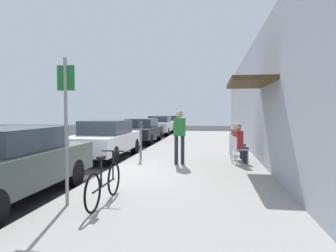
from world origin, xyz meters
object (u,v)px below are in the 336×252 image
at_px(parking_meter, 141,137).
at_px(cafe_chair_1, 236,145).
at_px(parked_car_1, 105,139).
at_px(bicycle_0, 104,183).
at_px(seated_patron_1, 237,139).
at_px(seated_patron_0, 240,142).
at_px(parked_car_3, 160,125).
at_px(street_sign, 66,120).
at_px(cafe_chair_2, 233,142).
at_px(cafe_chair_0, 238,148).
at_px(pedestrian_standing, 179,133).
at_px(parked_car_2, 141,130).
at_px(parked_car_0, 5,164).
at_px(parked_car_4, 170,123).

distance_m(parking_meter, cafe_chair_1, 3.33).
bearing_deg(parking_meter, parked_car_1, 156.36).
xyz_separation_m(bicycle_0, seated_patron_1, (2.79, 5.43, 0.34)).
height_order(parking_meter, seated_patron_0, parking_meter).
distance_m(parked_car_3, street_sign, 17.75).
bearing_deg(seated_patron_1, cafe_chair_2, 93.27).
xyz_separation_m(cafe_chair_0, cafe_chair_1, (0.00, 0.87, 0.00)).
distance_m(bicycle_0, pedestrian_standing, 4.31).
bearing_deg(parked_car_2, parked_car_0, -90.00).
height_order(parking_meter, cafe_chair_0, parking_meter).
height_order(seated_patron_0, cafe_chair_2, seated_patron_0).
bearing_deg(seated_patron_1, parked_car_0, -133.11).
xyz_separation_m(parked_car_2, bicycle_0, (2.12, -11.52, -0.24)).
distance_m(parked_car_1, seated_patron_0, 5.04).
height_order(cafe_chair_0, pedestrian_standing, pedestrian_standing).
height_order(parked_car_2, parked_car_3, parked_car_3).
bearing_deg(parking_meter, parked_car_3, 97.11).
xyz_separation_m(parked_car_4, cafe_chair_1, (4.85, -17.67, -0.11)).
bearing_deg(street_sign, seated_patron_1, 58.82).
xyz_separation_m(parked_car_2, cafe_chair_0, (4.85, -6.98, -0.09)).
xyz_separation_m(parked_car_0, parking_meter, (1.55, 4.85, 0.13)).
distance_m(parked_car_0, cafe_chair_1, 7.13).
height_order(parked_car_3, bicycle_0, parked_car_3).
relative_size(parked_car_1, cafe_chair_0, 5.06).
bearing_deg(parked_car_3, pedestrian_standing, -77.21).
relative_size(parked_car_4, bicycle_0, 2.57).
relative_size(parked_car_4, cafe_chair_1, 5.06).
bearing_deg(parked_car_2, bicycle_0, -79.59).
bearing_deg(parked_car_0, bicycle_0, -5.13).
relative_size(seated_patron_0, pedestrian_standing, 0.76).
distance_m(parked_car_3, seated_patron_1, 13.00).
bearing_deg(parked_car_0, seated_patron_1, 46.89).
distance_m(parked_car_2, parked_car_4, 11.56).
height_order(seated_patron_0, seated_patron_1, same).
height_order(parked_car_1, parked_car_2, parked_car_1).
distance_m(parking_meter, bicycle_0, 5.09).
height_order(parked_car_1, street_sign, street_sign).
distance_m(cafe_chair_2, pedestrian_standing, 3.00).
distance_m(bicycle_0, seated_patron_0, 5.35).
xyz_separation_m(parked_car_2, pedestrian_standing, (3.02, -7.36, 0.41)).
bearing_deg(parked_car_4, parked_car_1, -90.00).
distance_m(parked_car_4, pedestrian_standing, 19.16).
bearing_deg(parked_car_3, cafe_chair_0, -69.45).
height_order(parked_car_3, cafe_chair_1, parked_car_3).
relative_size(parking_meter, bicycle_0, 0.77).
height_order(parked_car_4, pedestrian_standing, pedestrian_standing).
bearing_deg(pedestrian_standing, cafe_chair_2, 52.01).
bearing_deg(cafe_chair_0, seated_patron_0, 18.26).
xyz_separation_m(parked_car_0, parked_car_3, (0.00, 17.27, -0.00)).
distance_m(parked_car_3, parked_car_4, 5.61).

